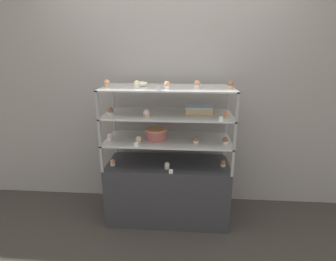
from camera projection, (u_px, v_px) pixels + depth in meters
ground_plane at (168, 215)px, 2.78m from camera, size 20.00×20.00×0.00m
back_wall at (171, 87)px, 2.77m from camera, size 8.00×0.05×2.60m
display_base at (168, 190)px, 2.69m from camera, size 1.20×0.50×0.61m
display_riser_lower at (168, 141)px, 2.53m from camera, size 1.20×0.50×0.25m
display_riser_middle at (168, 115)px, 2.45m from camera, size 1.20×0.50×0.25m
display_riser_upper at (168, 89)px, 2.38m from camera, size 1.20×0.50×0.25m
layer_cake_centerpiece at (156, 134)px, 2.52m from camera, size 0.21×0.21×0.10m
sheet_cake_frosted at (199, 110)px, 2.48m from camera, size 0.25×0.17×0.07m
cupcake_0 at (113, 162)px, 2.53m from camera, size 0.05×0.05×0.06m
cupcake_1 at (167, 165)px, 2.47m from camera, size 0.05×0.05×0.06m
cupcake_2 at (223, 163)px, 2.51m from camera, size 0.05×0.05×0.06m
price_tag_0 at (171, 171)px, 2.37m from camera, size 0.04×0.00×0.04m
cupcake_3 at (110, 137)px, 2.49m from camera, size 0.05×0.05×0.06m
cupcake_4 at (139, 140)px, 2.42m from camera, size 0.05×0.05×0.06m
cupcake_5 at (196, 140)px, 2.42m from camera, size 0.05×0.05×0.06m
cupcake_6 at (225, 140)px, 2.40m from camera, size 0.05×0.05×0.06m
price_tag_1 at (136, 145)px, 2.31m from camera, size 0.04×0.00×0.04m
cupcake_7 at (111, 111)px, 2.42m from camera, size 0.06×0.06×0.07m
cupcake_8 at (147, 113)px, 2.33m from camera, size 0.06×0.06×0.07m
cupcake_9 at (227, 114)px, 2.29m from camera, size 0.06×0.06×0.07m
price_tag_2 at (221, 119)px, 2.19m from camera, size 0.04×0.00×0.04m
cupcake_10 at (107, 84)px, 2.36m from camera, size 0.05×0.05×0.07m
cupcake_11 at (137, 84)px, 2.31m from camera, size 0.05×0.05×0.07m
cupcake_12 at (167, 85)px, 2.26m from camera, size 0.05×0.05×0.07m
cupcake_13 at (197, 84)px, 2.31m from camera, size 0.05×0.05×0.07m
cupcake_14 at (230, 85)px, 2.28m from camera, size 0.05×0.05×0.07m
price_tag_3 at (159, 88)px, 2.15m from camera, size 0.04×0.00×0.04m
donut_glazed at (141, 84)px, 2.45m from camera, size 0.12×0.12×0.04m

